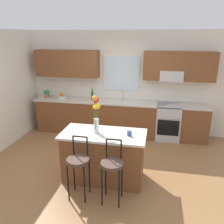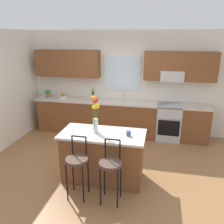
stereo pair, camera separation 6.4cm
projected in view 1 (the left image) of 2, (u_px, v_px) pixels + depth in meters
The scene contains 13 objects.
ground_plane at pixel (105, 166), 4.74m from camera, with size 14.00×14.00×0.00m, color olive.
back_wall_assembly at pixel (122, 77), 6.10m from camera, with size 5.60×0.50×2.70m.
counter_run at pixel (119, 118), 6.17m from camera, with size 4.56×0.64×0.92m.
sink_faucet at pixel (123, 95), 6.10m from camera, with size 0.02×0.13×0.23m.
oven_range at pixel (168, 121), 5.91m from camera, with size 0.60×0.64×0.92m.
kitchen_island at pixel (104, 156), 4.20m from camera, with size 1.50×0.73×0.92m.
bar_stool_near at pixel (78, 163), 3.66m from camera, with size 0.36×0.36×1.04m.
bar_stool_middle at pixel (112, 166), 3.56m from camera, with size 0.36×0.36×1.04m.
flower_vase at pixel (96, 111), 3.97m from camera, with size 0.15×0.17×0.67m.
mug_ceramic at pixel (129, 133), 3.94m from camera, with size 0.08×0.08×0.09m, color #33518C.
fruit_bowl_oranges at pixel (62, 96), 6.32m from camera, with size 0.24×0.24×0.16m.
bottle_olive_oil at pixel (92, 95), 6.13m from camera, with size 0.06×0.06×0.31m.
potted_plant_small at pixel (47, 93), 6.37m from camera, with size 0.20×0.14×0.21m.
Camera 1 is at (0.96, -4.03, 2.55)m, focal length 36.95 mm.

